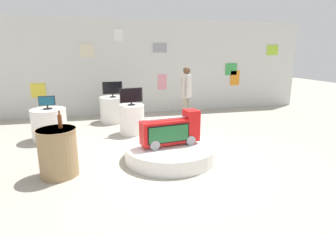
% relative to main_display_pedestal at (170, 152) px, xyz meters
% --- Properties ---
extents(ground_plane, '(30.00, 30.00, 0.00)m').
position_rel_main_display_pedestal_xyz_m(ground_plane, '(-0.16, -0.06, -0.14)').
color(ground_plane, '#A8A091').
extents(back_wall_display, '(12.67, 0.13, 3.20)m').
position_rel_main_display_pedestal_xyz_m(back_wall_display, '(-0.15, 4.46, 1.46)').
color(back_wall_display, silver).
rests_on(back_wall_display, ground).
extents(main_display_pedestal, '(1.83, 1.83, 0.29)m').
position_rel_main_display_pedestal_xyz_m(main_display_pedestal, '(0.00, 0.00, 0.00)').
color(main_display_pedestal, white).
rests_on(main_display_pedestal, ground).
extents(novelty_firetruck_tv, '(1.22, 0.51, 0.68)m').
position_rel_main_display_pedestal_xyz_m(novelty_firetruck_tv, '(0.02, -0.00, 0.43)').
color(novelty_firetruck_tv, gray).
rests_on(novelty_firetruck_tv, main_display_pedestal).
extents(display_pedestal_left_rear, '(0.82, 0.82, 0.77)m').
position_rel_main_display_pedestal_xyz_m(display_pedestal_left_rear, '(-2.59, 1.89, 0.24)').
color(display_pedestal_left_rear, white).
rests_on(display_pedestal_left_rear, ground).
extents(tv_on_left_rear, '(0.37, 0.22, 0.32)m').
position_rel_main_display_pedestal_xyz_m(tv_on_left_rear, '(-2.59, 1.89, 0.79)').
color(tv_on_left_rear, black).
rests_on(tv_on_left_rear, display_pedestal_left_rear).
extents(display_pedestal_center_rear, '(0.65, 0.65, 0.77)m').
position_rel_main_display_pedestal_xyz_m(display_pedestal_center_rear, '(-0.56, 1.93, 0.24)').
color(display_pedestal_center_rear, white).
rests_on(display_pedestal_center_rear, ground).
extents(tv_on_center_rear, '(0.60, 0.19, 0.45)m').
position_rel_main_display_pedestal_xyz_m(tv_on_center_rear, '(-0.56, 1.93, 0.87)').
color(tv_on_center_rear, black).
rests_on(tv_on_center_rear, display_pedestal_center_rear).
extents(display_pedestal_right_rear, '(0.82, 0.82, 0.77)m').
position_rel_main_display_pedestal_xyz_m(display_pedestal_right_rear, '(-0.99, 3.35, 0.24)').
color(display_pedestal_right_rear, white).
rests_on(display_pedestal_right_rear, ground).
extents(tv_on_right_rear, '(0.59, 0.18, 0.47)m').
position_rel_main_display_pedestal_xyz_m(tv_on_right_rear, '(-0.99, 3.35, 0.89)').
color(tv_on_right_rear, black).
rests_on(tv_on_right_rear, display_pedestal_right_rear).
extents(side_table_round, '(0.67, 0.67, 0.84)m').
position_rel_main_display_pedestal_xyz_m(side_table_round, '(-2.06, -0.28, 0.29)').
color(side_table_round, '#9E7F56').
rests_on(side_table_round, ground).
extents(bottle_on_side_table, '(0.07, 0.07, 0.31)m').
position_rel_main_display_pedestal_xyz_m(bottle_on_side_table, '(-1.99, -0.24, 0.82)').
color(bottle_on_side_table, brown).
rests_on(bottle_on_side_table, side_table_round).
extents(shopper_browsing_near_truck, '(0.39, 0.46, 1.71)m').
position_rel_main_display_pedestal_xyz_m(shopper_browsing_near_truck, '(1.02, 2.23, 0.86)').
color(shopper_browsing_near_truck, gray).
rests_on(shopper_browsing_near_truck, ground).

